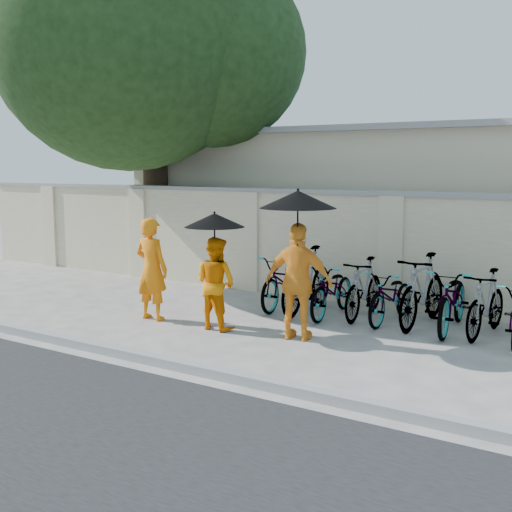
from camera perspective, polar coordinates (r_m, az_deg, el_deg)
The scene contains 18 objects.
ground at distance 10.12m, azimuth -5.36°, elevation -6.49°, with size 80.00×80.00×0.00m, color #B5AFA3.
kerb at distance 8.88m, azimuth -12.20°, elevation -8.34°, with size 40.00×0.16×0.12m, color gray.
compound_wall at distance 12.11m, azimuth 7.73°, elevation 0.73°, with size 20.00×0.30×2.00m, color beige.
building_behind at distance 15.28m, azimuth 17.26°, elevation 4.23°, with size 14.00×6.00×3.20m, color #C4B792.
shade_tree at distance 14.65m, azimuth -10.00°, elevation 18.06°, with size 6.70×6.20×8.20m.
monk_left at distance 10.67m, azimuth -9.26°, elevation -1.14°, with size 0.62×0.41×1.69m, color orange.
monk_center at distance 9.98m, azimuth -3.62°, elevation -2.42°, with size 0.70×0.55×1.44m, color orange.
parasol_center at distance 9.75m, azimuth -3.71°, elevation 3.20°, with size 0.92×0.92×1.00m.
monk_right at distance 9.33m, azimuth 3.81°, elevation -2.31°, with size 1.01×0.42×1.72m, color #FF9F27.
parasol_right at distance 9.11m, azimuth 3.74°, elevation 5.04°, with size 1.10×1.10×1.21m.
bike_0 at distance 11.48m, azimuth 2.67°, elevation -2.24°, with size 0.64×1.83×0.96m, color gray.
bike_1 at distance 11.12m, azimuth 4.56°, elevation -2.14°, with size 0.53×1.89×1.14m, color gray.
bike_2 at distance 10.90m, azimuth 6.82°, elevation -3.01°, with size 0.60×1.72×0.90m, color gray.
bike_3 at distance 10.84m, azimuth 9.58°, elevation -2.85°, with size 0.47×1.67×1.01m, color gray.
bike_4 at distance 10.64m, azimuth 11.96°, elevation -3.51°, with size 0.57×1.64×0.86m, color gray.
bike_5 at distance 10.47m, azimuth 14.58°, elevation -2.99°, with size 0.54×1.91×1.15m, color gray.
bike_6 at distance 10.32m, azimuth 17.13°, elevation -3.70°, with size 0.66×1.89×0.99m, color gray.
bike_7 at distance 10.16m, azimuth 19.77°, elevation -4.00°, with size 0.47×1.66×1.00m, color gray.
Camera 1 is at (6.05, -7.70, 2.55)m, focal length 45.00 mm.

